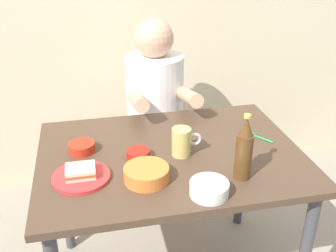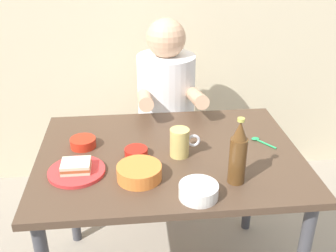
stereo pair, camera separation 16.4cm
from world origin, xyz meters
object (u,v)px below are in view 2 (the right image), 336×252
rice_bowl_white (199,190)px  stool (166,155)px  dining_table (169,171)px  beer_bottle (238,154)px  person_seated (166,92)px  plate_orange (77,171)px  sandwich (76,166)px  beer_mug (180,142)px

rice_bowl_white → stool: bearing=91.3°
dining_table → rice_bowl_white: 0.34m
stool → beer_bottle: size_ratio=1.72×
person_seated → beer_bottle: size_ratio=2.75×
dining_table → plate_orange: size_ratio=5.00×
dining_table → rice_bowl_white: bearing=-77.4°
beer_bottle → rice_bowl_white: 0.20m
person_seated → sandwich: size_ratio=6.54×
stool → rice_bowl_white: (0.02, -0.95, 0.42)m
beer_mug → beer_bottle: bearing=-48.8°
plate_orange → beer_mug: size_ratio=1.75×
plate_orange → beer_bottle: 0.62m
plate_orange → beer_mug: beer_mug is taller
stool → plate_orange: (-0.42, -0.75, 0.40)m
stool → dining_table: bearing=-94.4°
sandwich → rice_bowl_white: same height
dining_table → person_seated: (0.05, 0.62, 0.12)m
stool → beer_bottle: beer_bottle is taller
beer_bottle → person_seated: bearing=101.7°
plate_orange → stool: bearing=60.7°
dining_table → stool: size_ratio=2.44×
stool → beer_bottle: (0.18, -0.86, 0.51)m
person_seated → rice_bowl_white: bearing=-88.7°
person_seated → plate_orange: (-0.42, -0.74, -0.02)m
person_seated → plate_orange: size_ratio=3.27×
person_seated → plate_orange: 0.85m
plate_orange → beer_mug: 0.43m
rice_bowl_white → beer_mug: bearing=95.5°
person_seated → beer_bottle: person_seated is taller
person_seated → dining_table: bearing=-94.5°
sandwich → beer_mug: beer_mug is taller
dining_table → plate_orange: bearing=-162.4°
sandwich → beer_bottle: 0.61m
plate_orange → person_seated: bearing=60.3°
beer_mug → dining_table: bearing=148.4°
person_seated → beer_bottle: bearing=-78.3°
dining_table → person_seated: 0.63m
plate_orange → rice_bowl_white: (0.44, -0.20, 0.02)m
dining_table → beer_mug: 0.16m
sandwich → rice_bowl_white: bearing=-24.0°
person_seated → sandwich: bearing=-119.7°
person_seated → beer_bottle: (0.18, -0.85, 0.09)m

